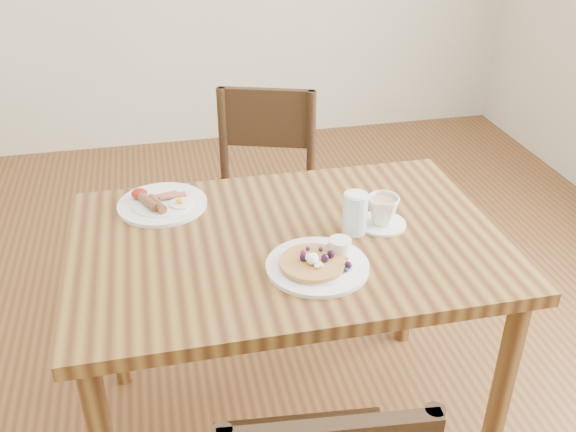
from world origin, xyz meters
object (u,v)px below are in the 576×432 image
Objects in this scene: chair_far at (263,193)px; breakfast_plate at (161,203)px; pancake_plate at (319,263)px; teacup_saucer at (383,212)px; water_glass at (355,213)px; dining_table at (288,267)px.

chair_far reaches higher than breakfast_plate.
chair_far reaches higher than pancake_plate.
teacup_saucer is at bearing 35.83° from pancake_plate.
water_glass is (-0.09, -0.02, 0.02)m from teacup_saucer.
dining_table is 10.02× the size of water_glass.
water_glass is at bearing -2.73° from dining_table.
breakfast_plate is at bearing 158.02° from teacup_saucer.
breakfast_plate is at bearing 69.22° from chair_far.
pancake_plate is at bearing -47.39° from breakfast_plate.
chair_far reaches higher than teacup_saucer.
water_glass is at bearing 46.26° from pancake_plate.
pancake_plate is at bearing -144.17° from teacup_saucer.
water_glass is at bearing 117.92° from chair_far.
dining_table is at bearing 106.10° from pancake_plate.
teacup_saucer reaches higher than pancake_plate.
breakfast_plate is (-0.40, -0.49, 0.27)m from chair_far.
teacup_saucer is at bearing 124.71° from chair_far.
water_glass is (0.14, 0.15, 0.05)m from pancake_plate.
chair_far is 3.26× the size of breakfast_plate.
pancake_plate reaches higher than breakfast_plate.
teacup_saucer is (0.23, 0.17, 0.03)m from pancake_plate.
pancake_plate is at bearing 107.38° from chair_far.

